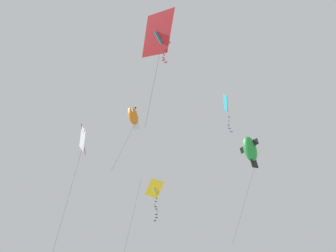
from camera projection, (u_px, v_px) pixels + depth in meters
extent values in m
ellipsoid|color=orange|center=(133.00, 116.00, 31.32)|extent=(1.33, 1.41, 1.84)
cube|color=white|center=(132.00, 117.00, 31.79)|extent=(0.59, 0.46, 0.38)
cube|color=white|center=(132.00, 110.00, 31.07)|extent=(0.59, 0.46, 0.38)
cube|color=white|center=(136.00, 126.00, 30.77)|extent=(0.41, 0.58, 0.65)
sphere|color=black|center=(136.00, 111.00, 31.87)|extent=(0.20, 0.21, 0.16)
sphere|color=black|center=(136.00, 108.00, 31.50)|extent=(0.20, 0.21, 0.16)
cylinder|color=#47474C|center=(126.00, 143.00, 28.83)|extent=(2.08, 0.74, 3.81)
pyramid|color=yellow|center=(155.00, 188.00, 31.70)|extent=(1.84, 0.40, 1.13)
cube|color=white|center=(156.00, 190.00, 31.70)|extent=(0.04, 0.59, 0.64)
cube|color=white|center=(153.00, 182.00, 31.90)|extent=(0.46, 0.07, 0.13)
cylinder|color=#47474C|center=(156.00, 197.00, 31.39)|extent=(0.04, 0.02, 0.22)
cube|color=black|center=(157.00, 198.00, 31.33)|extent=(0.12, 0.15, 0.06)
cylinder|color=#47474C|center=(156.00, 200.00, 31.29)|extent=(0.01, 0.09, 0.22)
cube|color=black|center=(156.00, 202.00, 31.25)|extent=(0.06, 0.17, 0.06)
cylinder|color=#47474C|center=(155.00, 203.00, 31.20)|extent=(0.07, 0.09, 0.23)
cube|color=black|center=(155.00, 204.00, 31.15)|extent=(0.16, 0.10, 0.06)
cylinder|color=#47474C|center=(155.00, 206.00, 31.05)|extent=(0.02, 0.10, 0.22)
cube|color=black|center=(155.00, 207.00, 30.96)|extent=(0.07, 0.17, 0.06)
cylinder|color=#47474C|center=(156.00, 208.00, 30.87)|extent=(0.03, 0.10, 0.23)
cube|color=black|center=(156.00, 209.00, 30.78)|extent=(0.11, 0.16, 0.06)
cylinder|color=#47474C|center=(157.00, 210.00, 30.68)|extent=(0.05, 0.15, 0.23)
cube|color=black|center=(158.00, 211.00, 30.58)|extent=(0.14, 0.12, 0.06)
cylinder|color=#47474C|center=(157.00, 213.00, 30.53)|extent=(0.07, 0.10, 0.23)
cube|color=black|center=(156.00, 214.00, 30.48)|extent=(0.11, 0.15, 0.06)
cylinder|color=#47474C|center=(156.00, 216.00, 30.44)|extent=(0.07, 0.06, 0.22)
cube|color=black|center=(157.00, 218.00, 30.41)|extent=(0.09, 0.16, 0.06)
cylinder|color=#47474C|center=(156.00, 219.00, 30.37)|extent=(0.08, 0.14, 0.23)
cube|color=black|center=(155.00, 221.00, 30.33)|extent=(0.16, 0.10, 0.06)
cylinder|color=#47474C|center=(129.00, 231.00, 28.92)|extent=(3.98, 0.88, 6.33)
pyramid|color=red|center=(158.00, 34.00, 22.56)|extent=(3.01, 1.39, 1.67)
cube|color=#1EB2C6|center=(162.00, 38.00, 22.58)|extent=(0.23, 1.00, 1.06)
cube|color=#1EB2C6|center=(153.00, 23.00, 22.84)|extent=(0.74, 0.25, 0.19)
cylinder|color=#47474C|center=(165.00, 49.00, 22.16)|extent=(0.04, 0.04, 0.23)
cube|color=red|center=(166.00, 50.00, 22.09)|extent=(0.10, 0.16, 0.06)
cylinder|color=#47474C|center=(165.00, 52.00, 22.06)|extent=(0.03, 0.12, 0.23)
cube|color=red|center=(164.00, 54.00, 22.02)|extent=(0.10, 0.16, 0.06)
cylinder|color=#47474C|center=(164.00, 56.00, 21.97)|extent=(0.02, 0.05, 0.23)
cube|color=red|center=(163.00, 58.00, 21.91)|extent=(0.02, 0.17, 0.06)
cylinder|color=#47474C|center=(163.00, 59.00, 21.82)|extent=(0.03, 0.07, 0.23)
cube|color=red|center=(164.00, 60.00, 21.73)|extent=(0.14, 0.13, 0.06)
cylinder|color=#47474C|center=(165.00, 61.00, 21.64)|extent=(0.07, 0.13, 0.23)
cube|color=red|center=(166.00, 62.00, 21.54)|extent=(0.16, 0.10, 0.06)
cylinder|color=#47474C|center=(155.00, 79.00, 20.33)|extent=(1.30, 0.11, 5.33)
cube|color=#1EB2C6|center=(226.00, 103.00, 28.42)|extent=(1.23, 0.93, 1.50)
cylinder|color=white|center=(226.00, 103.00, 28.42)|extent=(0.18, 0.27, 1.73)
cylinder|color=white|center=(226.00, 101.00, 28.50)|extent=(0.96, 0.80, 0.03)
cylinder|color=#47474C|center=(229.00, 115.00, 27.85)|extent=(0.05, 0.03, 0.32)
cube|color=blue|center=(229.00, 117.00, 27.77)|extent=(0.02, 0.17, 0.06)
cylinder|color=#47474C|center=(229.00, 119.00, 27.69)|extent=(0.02, 0.06, 0.32)
cube|color=blue|center=(229.00, 121.00, 27.61)|extent=(0.12, 0.15, 0.06)
cylinder|color=#47474C|center=(229.00, 123.00, 27.53)|extent=(0.05, 0.07, 0.32)
cube|color=blue|center=(228.00, 125.00, 27.45)|extent=(0.03, 0.17, 0.06)
cylinder|color=#47474C|center=(229.00, 127.00, 27.32)|extent=(0.03, 0.10, 0.32)
cube|color=blue|center=(229.00, 128.00, 27.19)|extent=(0.09, 0.16, 0.06)
cylinder|color=#47474C|center=(230.00, 130.00, 27.07)|extent=(0.03, 0.13, 0.32)
cube|color=blue|center=(231.00, 132.00, 26.94)|extent=(0.14, 0.13, 0.06)
cube|color=white|center=(83.00, 139.00, 28.02)|extent=(2.01, 0.59, 2.05)
cylinder|color=#DB2D93|center=(83.00, 139.00, 28.04)|extent=(0.11, 0.64, 2.34)
cylinder|color=#DB2D93|center=(83.00, 137.00, 28.13)|extent=(1.60, 0.60, 0.05)
cylinder|color=#47474C|center=(68.00, 197.00, 25.03)|extent=(1.51, 0.31, 6.81)
ellipsoid|color=green|center=(250.00, 149.00, 30.61)|extent=(1.01, 1.28, 2.17)
cube|color=black|center=(244.00, 149.00, 31.07)|extent=(0.73, 0.16, 0.45)
cube|color=black|center=(254.00, 143.00, 30.39)|extent=(0.73, 0.16, 0.45)
cube|color=black|center=(254.00, 164.00, 30.06)|extent=(0.08, 0.76, 0.76)
sphere|color=black|center=(248.00, 143.00, 31.33)|extent=(0.16, 0.19, 0.19)
sphere|color=black|center=(254.00, 140.00, 30.97)|extent=(0.16, 0.19, 0.19)
cylinder|color=#47474C|center=(246.00, 196.00, 27.44)|extent=(3.03, 0.34, 5.80)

